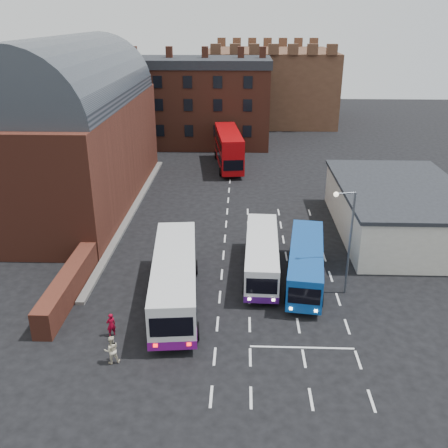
{
  "coord_description": "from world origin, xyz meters",
  "views": [
    {
      "loc": [
        1.39,
        -26.89,
        17.71
      ],
      "look_at": [
        0.0,
        10.0,
        2.2
      ],
      "focal_mm": 40.0,
      "sensor_mm": 36.0,
      "label": 1
    }
  ],
  "objects_px": {
    "bus_blue": "(306,261)",
    "street_lamp": "(347,234)",
    "bus_white_outbound": "(175,276)",
    "bus_white_inbound": "(262,253)",
    "pedestrian_beige": "(112,350)",
    "pedestrian_red": "(111,325)",
    "bus_red_double": "(229,148)"
  },
  "relations": [
    {
      "from": "bus_white_inbound",
      "to": "bus_blue",
      "type": "height_order",
      "value": "bus_white_inbound"
    },
    {
      "from": "street_lamp",
      "to": "bus_white_outbound",
      "type": "bearing_deg",
      "value": -172.24
    },
    {
      "from": "bus_white_outbound",
      "to": "bus_blue",
      "type": "xyz_separation_m",
      "value": [
        8.92,
        3.07,
        -0.32
      ]
    },
    {
      "from": "bus_blue",
      "to": "bus_red_double",
      "type": "height_order",
      "value": "bus_red_double"
    },
    {
      "from": "bus_white_inbound",
      "to": "bus_blue",
      "type": "relative_size",
      "value": 0.99
    },
    {
      "from": "bus_red_double",
      "to": "street_lamp",
      "type": "distance_m",
      "value": 31.74
    },
    {
      "from": "bus_white_outbound",
      "to": "bus_blue",
      "type": "height_order",
      "value": "bus_white_outbound"
    },
    {
      "from": "bus_red_double",
      "to": "pedestrian_beige",
      "type": "bearing_deg",
      "value": 75.03
    },
    {
      "from": "bus_white_outbound",
      "to": "street_lamp",
      "type": "relative_size",
      "value": 1.64
    },
    {
      "from": "street_lamp",
      "to": "bus_white_inbound",
      "type": "bearing_deg",
      "value": 153.38
    },
    {
      "from": "bus_white_inbound",
      "to": "pedestrian_beige",
      "type": "relative_size",
      "value": 5.96
    },
    {
      "from": "bus_white_outbound",
      "to": "bus_red_double",
      "type": "relative_size",
      "value": 1.04
    },
    {
      "from": "bus_blue",
      "to": "bus_white_outbound",
      "type": "bearing_deg",
      "value": 26.7
    },
    {
      "from": "bus_white_inbound",
      "to": "pedestrian_beige",
      "type": "bearing_deg",
      "value": 53.34
    },
    {
      "from": "pedestrian_red",
      "to": "pedestrian_beige",
      "type": "xyz_separation_m",
      "value": [
        0.65,
        -2.49,
        0.09
      ]
    },
    {
      "from": "bus_white_inbound",
      "to": "bus_red_double",
      "type": "distance_m",
      "value": 27.94
    },
    {
      "from": "bus_white_outbound",
      "to": "pedestrian_red",
      "type": "xyz_separation_m",
      "value": [
        -3.33,
        -3.95,
        -1.17
      ]
    },
    {
      "from": "bus_white_outbound",
      "to": "bus_red_double",
      "type": "distance_m",
      "value": 32.1
    },
    {
      "from": "bus_red_double",
      "to": "pedestrian_red",
      "type": "distance_m",
      "value": 36.46
    },
    {
      "from": "pedestrian_red",
      "to": "street_lamp",
      "type": "bearing_deg",
      "value": 164.75
    },
    {
      "from": "bus_blue",
      "to": "pedestrian_beige",
      "type": "height_order",
      "value": "bus_blue"
    },
    {
      "from": "bus_blue",
      "to": "street_lamp",
      "type": "relative_size",
      "value": 1.37
    },
    {
      "from": "street_lamp",
      "to": "pedestrian_beige",
      "type": "relative_size",
      "value": 4.4
    },
    {
      "from": "bus_white_outbound",
      "to": "bus_white_inbound",
      "type": "distance_m",
      "value": 7.23
    },
    {
      "from": "bus_white_outbound",
      "to": "bus_red_double",
      "type": "height_order",
      "value": "bus_red_double"
    },
    {
      "from": "bus_white_outbound",
      "to": "bus_white_inbound",
      "type": "relative_size",
      "value": 1.21
    },
    {
      "from": "bus_white_outbound",
      "to": "bus_white_inbound",
      "type": "bearing_deg",
      "value": 30.41
    },
    {
      "from": "bus_blue",
      "to": "pedestrian_red",
      "type": "xyz_separation_m",
      "value": [
        -12.25,
        -7.02,
        -0.85
      ]
    },
    {
      "from": "bus_white_inbound",
      "to": "pedestrian_beige",
      "type": "xyz_separation_m",
      "value": [
        -8.51,
        -10.69,
        -0.77
      ]
    },
    {
      "from": "bus_white_inbound",
      "to": "bus_blue",
      "type": "xyz_separation_m",
      "value": [
        3.08,
        -1.18,
        -0.01
      ]
    },
    {
      "from": "pedestrian_red",
      "to": "bus_red_double",
      "type": "bearing_deg",
      "value": -135.2
    },
    {
      "from": "pedestrian_red",
      "to": "bus_white_outbound",
      "type": "bearing_deg",
      "value": -165.99
    }
  ]
}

